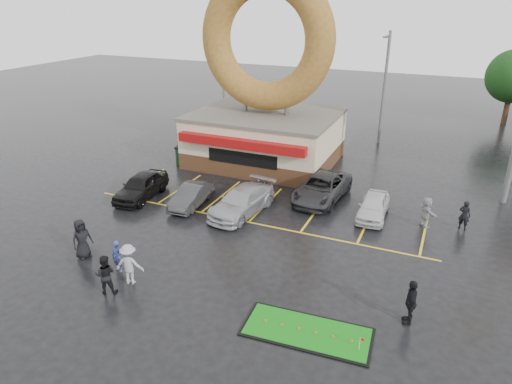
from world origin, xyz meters
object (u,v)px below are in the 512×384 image
at_px(car_silver, 242,201).
at_px(putting_green, 307,332).
at_px(dumpster, 190,155).
at_px(person_cameraman, 411,302).
at_px(donut_shop, 265,102).
at_px(car_black, 141,186).
at_px(person_blue, 117,256).
at_px(car_white, 373,206).
at_px(streetlight_left, 223,76).
at_px(streetlight_mid, 384,86).
at_px(car_dgrey, 191,196).
at_px(car_grey, 322,188).

height_order(car_silver, putting_green, car_silver).
bearing_deg(dumpster, person_cameraman, -50.00).
relative_size(donut_shop, car_silver, 2.69).
distance_m(car_black, dumpster, 6.50).
bearing_deg(car_silver, person_blue, -100.50).
bearing_deg(putting_green, car_black, 149.70).
bearing_deg(car_white, car_black, -168.93).
height_order(car_silver, car_white, car_silver).
height_order(streetlight_left, person_blue, streetlight_left).
distance_m(streetlight_mid, person_cameraman, 23.52).
relative_size(car_dgrey, person_cameraman, 2.02).
xyz_separation_m(car_white, putting_green, (-0.43, -10.69, -0.61)).
distance_m(streetlight_left, dumpster, 10.69).
bearing_deg(streetlight_mid, car_black, -123.72).
relative_size(car_silver, person_blue, 3.30).
relative_size(donut_shop, person_blue, 8.88).
bearing_deg(car_white, car_grey, 159.17).
bearing_deg(car_white, donut_shop, 144.55).
xyz_separation_m(streetlight_mid, person_blue, (-7.39, -24.26, -4.02)).
bearing_deg(car_black, putting_green, -35.30).
distance_m(streetlight_left, car_dgrey, 17.47).
height_order(car_dgrey, person_cameraman, person_cameraman).
relative_size(streetlight_mid, putting_green, 1.84).
height_order(streetlight_mid, car_silver, streetlight_mid).
bearing_deg(person_blue, streetlight_left, 110.09).
xyz_separation_m(donut_shop, car_dgrey, (-0.99, -8.92, -3.84)).
relative_size(car_silver, car_grey, 0.94).
bearing_deg(streetlight_left, car_black, -80.89).
height_order(streetlight_left, person_cameraman, streetlight_left).
height_order(car_white, dumpster, dumpster).
height_order(car_dgrey, dumpster, dumpster).
relative_size(car_white, dumpster, 2.11).
relative_size(car_grey, dumpster, 2.96).
relative_size(donut_shop, person_cameraman, 7.26).
xyz_separation_m(car_white, person_cameraman, (2.92, -8.57, 0.28)).
bearing_deg(car_dgrey, car_silver, 1.79).
distance_m(car_black, person_blue, 8.21).
xyz_separation_m(car_white, dumpster, (-14.00, 3.46, 0.00)).
relative_size(donut_shop, car_white, 3.56).
bearing_deg(dumpster, car_grey, -26.72).
bearing_deg(streetlight_left, putting_green, -56.56).
distance_m(car_grey, person_cameraman, 11.57).
bearing_deg(streetlight_left, person_blue, -74.12).
relative_size(car_grey, person_cameraman, 2.87).
bearing_deg(streetlight_mid, putting_green, -86.08).
relative_size(person_cameraman, putting_green, 0.38).
height_order(streetlight_left, car_black, streetlight_left).
relative_size(streetlight_left, car_silver, 1.79).
xyz_separation_m(streetlight_left, dumpster, (2.13, -9.63, -4.13)).
height_order(car_black, car_dgrey, car_black).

